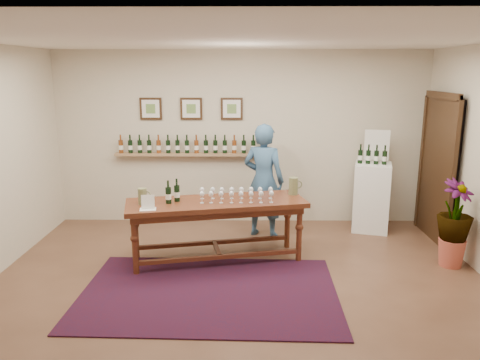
{
  "coord_description": "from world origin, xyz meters",
  "views": [
    {
      "loc": [
        0.06,
        -5.07,
        2.48
      ],
      "look_at": [
        0.0,
        0.8,
        1.1
      ],
      "focal_mm": 35.0,
      "sensor_mm": 36.0,
      "label": 1
    }
  ],
  "objects_px": {
    "potted_plant": "(454,224)",
    "person": "(264,181)",
    "tasting_table": "(216,210)",
    "display_pedestal": "(371,197)"
  },
  "relations": [
    {
      "from": "potted_plant",
      "to": "person",
      "type": "distance_m",
      "value": 2.66
    },
    {
      "from": "tasting_table",
      "to": "person",
      "type": "height_order",
      "value": "person"
    },
    {
      "from": "potted_plant",
      "to": "display_pedestal",
      "type": "bearing_deg",
      "value": 115.74
    },
    {
      "from": "potted_plant",
      "to": "person",
      "type": "bearing_deg",
      "value": 154.62
    },
    {
      "from": "tasting_table",
      "to": "person",
      "type": "xyz_separation_m",
      "value": [
        0.65,
        0.97,
        0.16
      ]
    },
    {
      "from": "person",
      "to": "potted_plant",
      "type": "bearing_deg",
      "value": 175.15
    },
    {
      "from": "display_pedestal",
      "to": "potted_plant",
      "type": "xyz_separation_m",
      "value": [
        0.68,
        -1.42,
        0.04
      ]
    },
    {
      "from": "tasting_table",
      "to": "display_pedestal",
      "type": "height_order",
      "value": "display_pedestal"
    },
    {
      "from": "potted_plant",
      "to": "tasting_table",
      "type": "bearing_deg",
      "value": 176.95
    },
    {
      "from": "display_pedestal",
      "to": "person",
      "type": "xyz_separation_m",
      "value": [
        -1.71,
        -0.28,
        0.32
      ]
    }
  ]
}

